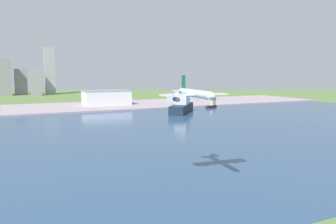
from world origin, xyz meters
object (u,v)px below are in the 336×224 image
(tugboat_small, at_px, (212,105))
(cargo_ship, at_px, (182,105))
(warehouse_annex, at_px, (181,97))
(airplane_landing, at_px, (195,94))
(warehouse_main, at_px, (106,97))

(tugboat_small, xyz_separation_m, cargo_ship, (-68.15, -34.01, 6.27))
(tugboat_small, xyz_separation_m, warehouse_annex, (0.99, 99.31, 5.91))
(airplane_landing, relative_size, warehouse_main, 0.55)
(airplane_landing, height_order, cargo_ship, airplane_landing)
(airplane_landing, xyz_separation_m, warehouse_annex, (195.61, 387.73, -33.54))
(tugboat_small, relative_size, cargo_ship, 0.35)
(airplane_landing, relative_size, warehouse_annex, 0.82)
(warehouse_main, bearing_deg, tugboat_small, -32.53)
(airplane_landing, xyz_separation_m, cargo_ship, (126.48, 254.41, -33.18))
(airplane_landing, distance_m, warehouse_annex, 435.57)
(airplane_landing, distance_m, warehouse_main, 380.78)
(airplane_landing, xyz_separation_m, warehouse_main, (58.78, 375.07, -29.32))
(warehouse_main, height_order, warehouse_annex, warehouse_main)
(warehouse_annex, bearing_deg, cargo_ship, -117.41)
(airplane_landing, bearing_deg, tugboat_small, 55.99)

